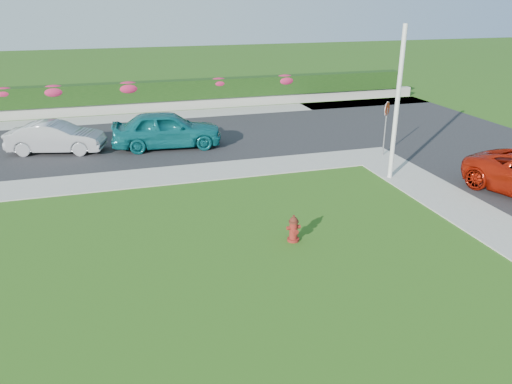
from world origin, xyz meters
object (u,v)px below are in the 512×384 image
object	(u,v)px
fire_hydrant	(294,229)
stop_sign	(386,116)
utility_pole	(397,105)
sedan_teal	(167,129)
sedan_silver	(56,137)

from	to	relation	value
fire_hydrant	stop_sign	size ratio (longest dim) A/B	0.33
fire_hydrant	utility_pole	size ratio (longest dim) A/B	0.14
utility_pole	stop_sign	xyz separation A→B (m)	(1.17, 2.55, -1.03)
sedan_teal	stop_sign	bearing A→B (deg)	-108.61
utility_pole	stop_sign	world-z (taller)	utility_pole
utility_pole	stop_sign	distance (m)	2.98
fire_hydrant	stop_sign	xyz separation A→B (m)	(6.37, 6.29, 1.33)
sedan_silver	sedan_teal	bearing A→B (deg)	-82.68
sedan_teal	fire_hydrant	bearing A→B (deg)	-162.87
sedan_silver	stop_sign	xyz separation A→B (m)	(13.15, -4.30, 1.00)
utility_pole	stop_sign	bearing A→B (deg)	65.24
sedan_silver	utility_pole	bearing A→B (deg)	-105.38
utility_pole	fire_hydrant	bearing A→B (deg)	-144.22
fire_hydrant	stop_sign	bearing A→B (deg)	42.39
sedan_silver	utility_pole	size ratio (longest dim) A/B	0.73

